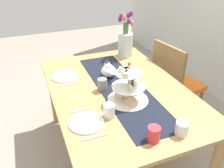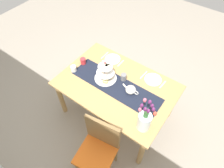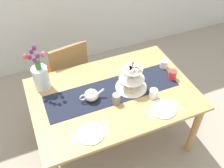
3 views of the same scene
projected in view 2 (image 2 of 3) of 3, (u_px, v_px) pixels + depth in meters
The scene contains 17 objects.
ground_plane at pixel (116, 113), 3.15m from camera, with size 8.00×8.00×0.00m, color gray.
dining_table at pixel (117, 89), 2.66m from camera, with size 1.52×1.03×0.72m.
chair_left at pixel (99, 147), 2.28m from camera, with size 0.48×0.48×0.91m.
table_runner at pixel (116, 86), 2.57m from camera, with size 1.26×0.35×0.00m, color black.
tiered_cake_stand at pixel (105, 73), 2.57m from camera, with size 0.30×0.30×0.30m.
teapot at pixel (131, 89), 2.46m from camera, with size 0.24×0.13×0.14m.
tulip_vase at pixel (145, 120), 2.09m from camera, with size 0.19×0.15×0.46m.
cream_jug at pixel (74, 69), 2.71m from camera, with size 0.08×0.08×0.09m, color white.
dinner_plate_left at pixel (153, 80), 2.64m from camera, with size 0.23×0.23×0.01m, color white.
fork_left at pixel (163, 85), 2.59m from camera, with size 0.02×0.15×0.01m, color silver.
knife_left at pixel (144, 75), 2.69m from camera, with size 0.01×0.17×0.01m, color silver.
dinner_plate_right at pixel (113, 59), 2.89m from camera, with size 0.23×0.23×0.01m, color white.
fork_right at pixel (121, 63), 2.83m from camera, with size 0.02×0.15×0.01m, color silver.
knife_right at pixel (105, 55), 2.94m from camera, with size 0.01×0.17×0.01m, color silver.
mug_grey at pixel (124, 77), 2.60m from camera, with size 0.08×0.08×0.10m, color slate.
mug_white_text at pixel (107, 64), 2.77m from camera, with size 0.08×0.08×0.10m, color white.
mug_orange at pixel (83, 61), 2.80m from camera, with size 0.08×0.08×0.10m, color red.
Camera 2 is at (-0.90, 1.35, 2.74)m, focal length 31.39 mm.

